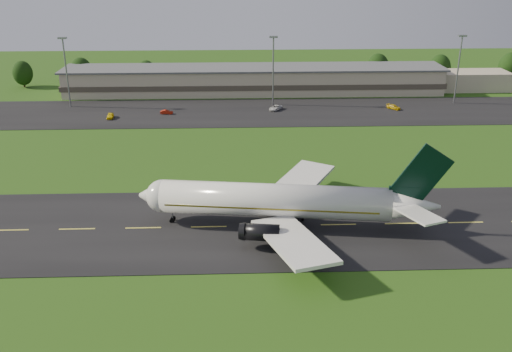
{
  "coord_description": "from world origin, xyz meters",
  "views": [
    {
      "loc": [
        -6.22,
        -86.22,
        43.82
      ],
      "look_at": [
        -2.71,
        8.0,
        6.0
      ],
      "focal_mm": 40.0,
      "sensor_mm": 36.0,
      "label": 1
    }
  ],
  "objects_px": {
    "airliner": "(280,201)",
    "service_vehicle_d": "(394,107)",
    "terminal": "(274,80)",
    "service_vehicle_a": "(110,116)",
    "light_mast_centre": "(273,62)",
    "light_mast_west": "(65,64)",
    "service_vehicle_b": "(167,112)",
    "light_mast_east": "(459,61)",
    "service_vehicle_c": "(276,108)"
  },
  "relations": [
    {
      "from": "light_mast_centre",
      "to": "service_vehicle_d",
      "type": "distance_m",
      "value": 37.49
    },
    {
      "from": "service_vehicle_a",
      "to": "service_vehicle_c",
      "type": "relative_size",
      "value": 0.86
    },
    {
      "from": "light_mast_west",
      "to": "light_mast_east",
      "type": "xyz_separation_m",
      "value": [
        115.0,
        0.0,
        0.0
      ]
    },
    {
      "from": "airliner",
      "to": "service_vehicle_a",
      "type": "height_order",
      "value": "airliner"
    },
    {
      "from": "service_vehicle_b",
      "to": "light_mast_centre",
      "type": "bearing_deg",
      "value": -66.95
    },
    {
      "from": "light_mast_centre",
      "to": "service_vehicle_c",
      "type": "distance_m",
      "value": 13.4
    },
    {
      "from": "terminal",
      "to": "service_vehicle_a",
      "type": "distance_m",
      "value": 55.53
    },
    {
      "from": "airliner",
      "to": "light_mast_east",
      "type": "height_order",
      "value": "light_mast_east"
    },
    {
      "from": "terminal",
      "to": "service_vehicle_b",
      "type": "bearing_deg",
      "value": -141.62
    },
    {
      "from": "light_mast_centre",
      "to": "light_mast_east",
      "type": "bearing_deg",
      "value": 0.0
    },
    {
      "from": "airliner",
      "to": "light_mast_west",
      "type": "bearing_deg",
      "value": 132.5
    },
    {
      "from": "service_vehicle_c",
      "to": "terminal",
      "type": "bearing_deg",
      "value": 120.69
    },
    {
      "from": "service_vehicle_b",
      "to": "service_vehicle_d",
      "type": "height_order",
      "value": "service_vehicle_d"
    },
    {
      "from": "light_mast_west",
      "to": "service_vehicle_c",
      "type": "bearing_deg",
      "value": -5.7
    },
    {
      "from": "light_mast_east",
      "to": "service_vehicle_c",
      "type": "bearing_deg",
      "value": -173.69
    },
    {
      "from": "service_vehicle_a",
      "to": "service_vehicle_b",
      "type": "distance_m",
      "value": 15.54
    },
    {
      "from": "light_mast_centre",
      "to": "service_vehicle_c",
      "type": "height_order",
      "value": "light_mast_centre"
    },
    {
      "from": "terminal",
      "to": "light_mast_west",
      "type": "distance_m",
      "value": 64.1
    },
    {
      "from": "service_vehicle_b",
      "to": "service_vehicle_a",
      "type": "bearing_deg",
      "value": 110.16
    },
    {
      "from": "light_mast_west",
      "to": "light_mast_centre",
      "type": "height_order",
      "value": "same"
    },
    {
      "from": "airliner",
      "to": "terminal",
      "type": "distance_m",
      "value": 96.45
    },
    {
      "from": "airliner",
      "to": "light_mast_west",
      "type": "height_order",
      "value": "light_mast_west"
    },
    {
      "from": "terminal",
      "to": "service_vehicle_c",
      "type": "bearing_deg",
      "value": -92.51
    },
    {
      "from": "terminal",
      "to": "service_vehicle_c",
      "type": "distance_m",
      "value": 22.46
    },
    {
      "from": "terminal",
      "to": "light_mast_east",
      "type": "xyz_separation_m",
      "value": [
        53.6,
        -16.18,
        8.75
      ]
    },
    {
      "from": "terminal",
      "to": "service_vehicle_b",
      "type": "xyz_separation_m",
      "value": [
        -32.08,
        -25.41,
        -3.31
      ]
    },
    {
      "from": "service_vehicle_a",
      "to": "service_vehicle_d",
      "type": "height_order",
      "value": "service_vehicle_a"
    },
    {
      "from": "light_mast_centre",
      "to": "light_mast_east",
      "type": "relative_size",
      "value": 1.0
    },
    {
      "from": "light_mast_west",
      "to": "light_mast_centre",
      "type": "xyz_separation_m",
      "value": [
        60.0,
        0.0,
        0.0
      ]
    },
    {
      "from": "airliner",
      "to": "service_vehicle_c",
      "type": "distance_m",
      "value": 74.32
    },
    {
      "from": "service_vehicle_a",
      "to": "service_vehicle_d",
      "type": "relative_size",
      "value": 0.97
    },
    {
      "from": "light_mast_west",
      "to": "service_vehicle_a",
      "type": "bearing_deg",
      "value": -42.29
    },
    {
      "from": "airliner",
      "to": "service_vehicle_d",
      "type": "height_order",
      "value": "airliner"
    },
    {
      "from": "terminal",
      "to": "service_vehicle_d",
      "type": "height_order",
      "value": "terminal"
    },
    {
      "from": "service_vehicle_c",
      "to": "airliner",
      "type": "bearing_deg",
      "value": -60.28
    },
    {
      "from": "airliner",
      "to": "light_mast_east",
      "type": "bearing_deg",
      "value": 61.18
    },
    {
      "from": "light_mast_west",
      "to": "service_vehicle_c",
      "type": "distance_m",
      "value": 61.89
    },
    {
      "from": "light_mast_east",
      "to": "service_vehicle_a",
      "type": "distance_m",
      "value": 102.29
    },
    {
      "from": "terminal",
      "to": "airliner",
      "type": "bearing_deg",
      "value": -93.26
    },
    {
      "from": "light_mast_west",
      "to": "light_mast_east",
      "type": "height_order",
      "value": "same"
    },
    {
      "from": "service_vehicle_c",
      "to": "light_mast_east",
      "type": "bearing_deg",
      "value": 39.51
    },
    {
      "from": "terminal",
      "to": "service_vehicle_b",
      "type": "distance_m",
      "value": 41.06
    },
    {
      "from": "terminal",
      "to": "service_vehicle_a",
      "type": "xyz_separation_m",
      "value": [
        -47.17,
        -29.13,
        -3.17
      ]
    },
    {
      "from": "light_mast_west",
      "to": "service_vehicle_b",
      "type": "height_order",
      "value": "light_mast_west"
    },
    {
      "from": "service_vehicle_b",
      "to": "service_vehicle_c",
      "type": "height_order",
      "value": "service_vehicle_c"
    },
    {
      "from": "service_vehicle_d",
      "to": "light_mast_centre",
      "type": "bearing_deg",
      "value": 130.13
    },
    {
      "from": "airliner",
      "to": "service_vehicle_d",
      "type": "xyz_separation_m",
      "value": [
        39.02,
        73.75,
        -3.93
      ]
    },
    {
      "from": "service_vehicle_a",
      "to": "terminal",
      "type": "bearing_deg",
      "value": 26.68
    },
    {
      "from": "light_mast_west",
      "to": "light_mast_centre",
      "type": "bearing_deg",
      "value": 0.0
    },
    {
      "from": "airliner",
      "to": "light_mast_centre",
      "type": "relative_size",
      "value": 2.51
    }
  ]
}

